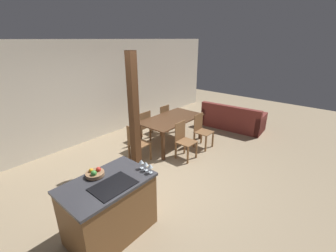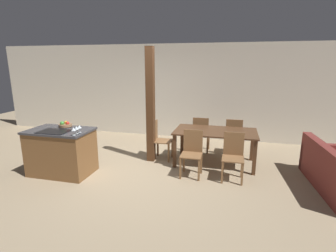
% 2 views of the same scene
% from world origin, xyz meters
% --- Properties ---
extents(ground_plane, '(16.00, 16.00, 0.00)m').
position_xyz_m(ground_plane, '(0.00, 0.00, 0.00)').
color(ground_plane, '#9E896B').
extents(wall_back, '(11.20, 0.08, 2.70)m').
position_xyz_m(wall_back, '(0.00, 2.81, 1.35)').
color(wall_back, silver).
rests_on(wall_back, ground_plane).
extents(kitchen_island, '(1.22, 0.78, 0.91)m').
position_xyz_m(kitchen_island, '(-1.43, -0.42, 0.45)').
color(kitchen_island, brown).
rests_on(kitchen_island, ground_plane).
extents(fruit_bowl, '(0.26, 0.26, 0.11)m').
position_xyz_m(fruit_bowl, '(-1.45, -0.19, 0.95)').
color(fruit_bowl, '#99704C').
rests_on(fruit_bowl, kitchen_island).
extents(wine_glass_near, '(0.08, 0.08, 0.14)m').
position_xyz_m(wine_glass_near, '(-0.90, -0.74, 1.02)').
color(wine_glass_near, silver).
rests_on(wine_glass_near, kitchen_island).
extents(wine_glass_middle, '(0.08, 0.08, 0.14)m').
position_xyz_m(wine_glass_middle, '(-0.90, -0.64, 1.02)').
color(wine_glass_middle, silver).
rests_on(wine_glass_middle, kitchen_island).
extents(wine_glass_far, '(0.08, 0.08, 0.14)m').
position_xyz_m(wine_glass_far, '(-0.90, -0.55, 1.02)').
color(wine_glass_far, silver).
rests_on(wine_glass_far, kitchen_island).
extents(dining_table, '(1.74, 0.95, 0.75)m').
position_xyz_m(dining_table, '(1.49, 0.83, 0.65)').
color(dining_table, '#51331E').
rests_on(dining_table, ground_plane).
extents(dining_chair_near_left, '(0.40, 0.40, 0.89)m').
position_xyz_m(dining_chair_near_left, '(1.10, 0.13, 0.47)').
color(dining_chair_near_left, brown).
rests_on(dining_chair_near_left, ground_plane).
extents(dining_chair_near_right, '(0.40, 0.40, 0.89)m').
position_xyz_m(dining_chair_near_right, '(1.88, 0.13, 0.47)').
color(dining_chair_near_right, brown).
rests_on(dining_chair_near_right, ground_plane).
extents(dining_chair_far_left, '(0.40, 0.40, 0.89)m').
position_xyz_m(dining_chair_far_left, '(1.10, 1.53, 0.47)').
color(dining_chair_far_left, brown).
rests_on(dining_chair_far_left, ground_plane).
extents(dining_chair_far_right, '(0.40, 0.40, 0.89)m').
position_xyz_m(dining_chair_far_right, '(1.88, 1.53, 0.47)').
color(dining_chair_far_right, brown).
rests_on(dining_chair_far_right, ground_plane).
extents(dining_chair_head_end, '(0.40, 0.40, 0.89)m').
position_xyz_m(dining_chair_head_end, '(0.25, 0.83, 0.47)').
color(dining_chair_head_end, brown).
rests_on(dining_chair_head_end, ground_plane).
extents(couch, '(0.98, 1.94, 0.80)m').
position_xyz_m(couch, '(3.70, 0.10, 0.27)').
color(couch, maroon).
rests_on(couch, ground_plane).
extents(timber_post, '(0.16, 0.16, 2.51)m').
position_xyz_m(timber_post, '(0.08, 0.69, 1.25)').
color(timber_post, '#4C2D19').
rests_on(timber_post, ground_plane).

